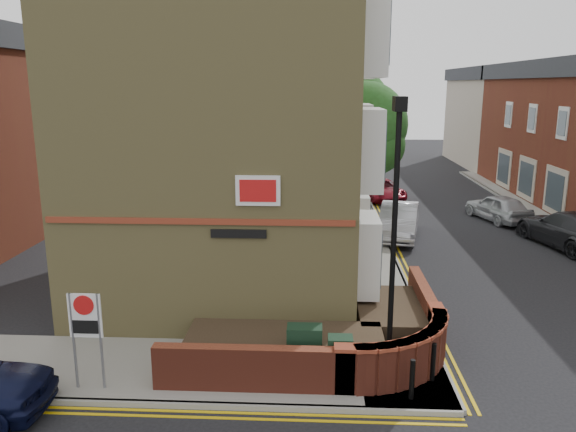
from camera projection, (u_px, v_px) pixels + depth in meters
The scene contains 24 objects.
ground at pixel (317, 411), 11.70m from camera, with size 120.00×120.00×0.00m, color black.
pavement_corner at pixel (170, 369), 13.32m from camera, with size 13.00×3.00×0.12m, color gray.
pavement_main at pixel (359, 224), 27.15m from camera, with size 2.00×32.00×0.12m, color gray.
kerb_side at pixel (152, 404), 11.87m from camera, with size 13.00×0.15×0.12m, color gray.
kerb_main_near at pixel (379, 224), 27.10m from camera, with size 0.15×32.00×0.12m, color gray.
yellow_lines_side at pixel (148, 413), 11.63m from camera, with size 13.00×0.28×0.01m, color gold.
yellow_lines_main at pixel (385, 226), 27.10m from camera, with size 0.28×32.00×0.01m, color gold.
corner_building at pixel (232, 98), 18.20m from camera, with size 8.95×10.40×13.60m.
garden_wall at pixel (317, 355), 14.13m from camera, with size 6.80×6.00×1.20m, color maroon, non-canonical shape.
lamppost at pixel (394, 243), 12.03m from camera, with size 0.25×0.50×6.30m.
utility_cabinet_large at pixel (304, 351), 12.82m from camera, with size 0.80×0.45×1.20m, color black.
utility_cabinet_small at pixel (340, 360), 12.50m from camera, with size 0.55×0.40×1.10m, color black.
bollard_near at pixel (412, 379), 11.86m from camera, with size 0.11×0.11×0.90m, color black.
bollard_far at pixel (433, 362), 12.61m from camera, with size 0.11×0.11×0.90m, color black.
zone_sign at pixel (86, 323), 12.06m from camera, with size 0.72×0.07×2.20m.
far_terrace_cream at pixel (491, 116), 47.00m from camera, with size 5.40×12.40×8.00m.
tree_near at pixel (365, 131), 24.18m from camera, with size 3.64×3.65×6.70m.
tree_mid at pixel (354, 111), 31.85m from camera, with size 4.03×4.03×7.42m.
tree_far at pixel (347, 110), 39.69m from camera, with size 3.81×3.81×7.00m.
traffic_light_assembly at pixel (356, 148), 35.25m from camera, with size 0.20×0.16×4.20m.
silver_car_near at pixel (399, 221), 24.89m from camera, with size 1.59×4.55×1.50m, color #AFAFB7.
red_car_main at pixel (382, 190), 33.09m from camera, with size 1.99×4.33×1.20m, color maroon.
grey_car_far at pixel (570, 229), 23.30m from camera, with size 2.18×5.37×1.56m, color #27282B.
silver_car_far at pixel (498, 207), 27.93m from camera, with size 1.60×3.98×1.36m, color #B0B4B8.
Camera 1 is at (-0.07, -10.48, 6.65)m, focal length 35.00 mm.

